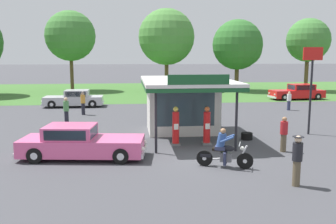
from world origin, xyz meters
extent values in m
plane|color=#424247|center=(0.00, 0.00, 0.00)|extent=(300.00, 300.00, 0.00)
cube|color=#3D6B2D|center=(0.00, 30.00, 0.00)|extent=(120.00, 24.00, 0.01)
cube|color=silver|center=(0.01, 5.70, 1.48)|extent=(3.90, 3.10, 2.97)
cube|color=#384C56|center=(0.01, 4.16, 1.54)|extent=(3.12, 0.05, 1.90)
cube|color=silver|center=(0.01, 4.03, 3.05)|extent=(4.60, 6.94, 0.16)
cube|color=#195128|center=(0.01, 4.03, 2.87)|extent=(4.60, 6.94, 0.18)
cube|color=#195128|center=(0.01, 0.59, 3.35)|extent=(2.73, 0.08, 0.44)
cylinder|color=black|center=(1.86, 0.96, 1.48)|extent=(0.12, 0.12, 2.97)
cylinder|color=black|center=(-1.84, 0.96, 1.48)|extent=(0.12, 0.12, 2.97)
cube|color=slate|center=(-0.77, 2.38, 0.05)|extent=(0.44, 0.44, 0.10)
cylinder|color=red|center=(-0.77, 2.38, 0.88)|extent=(0.34, 0.34, 1.56)
cube|color=white|center=(-0.77, 2.20, 0.96)|extent=(0.22, 0.02, 0.28)
sphere|color=#EACC4C|center=(-0.77, 2.38, 1.80)|extent=(0.26, 0.26, 0.26)
cube|color=slate|center=(0.79, 2.38, 0.05)|extent=(0.44, 0.44, 0.10)
cylinder|color=red|center=(0.79, 2.38, 0.87)|extent=(0.34, 0.34, 1.54)
cube|color=white|center=(0.79, 2.20, 0.94)|extent=(0.22, 0.02, 0.28)
sphere|color=orange|center=(0.79, 2.38, 1.78)|extent=(0.26, 0.26, 0.26)
cylinder|color=black|center=(1.45, -1.74, 0.32)|extent=(0.63, 0.32, 0.64)
cylinder|color=silver|center=(1.45, -1.74, 0.32)|extent=(0.19, 0.17, 0.16)
cylinder|color=black|center=(-0.04, -1.18, 0.32)|extent=(0.63, 0.32, 0.64)
cylinder|color=silver|center=(-0.04, -1.18, 0.32)|extent=(0.19, 0.17, 0.16)
ellipsoid|color=black|center=(0.80, -1.50, 0.78)|extent=(0.61, 0.42, 0.24)
cube|color=#59595E|center=(0.75, -1.48, 0.42)|extent=(0.50, 0.38, 0.36)
cube|color=black|center=(0.47, -1.37, 0.72)|extent=(0.54, 0.41, 0.10)
cylinder|color=silver|center=(1.36, -1.71, 0.60)|extent=(0.37, 0.20, 0.71)
cylinder|color=silver|center=(1.25, -1.66, 0.98)|extent=(0.28, 0.67, 0.04)
sphere|color=silver|center=(1.34, -1.70, 0.82)|extent=(0.16, 0.16, 0.16)
cube|color=black|center=(0.01, -1.20, 0.44)|extent=(0.48, 0.32, 0.12)
cylinder|color=silver|center=(0.43, -1.21, 0.28)|extent=(0.69, 0.32, 0.18)
cube|color=#2D3351|center=(0.54, -1.40, 0.78)|extent=(0.49, 0.46, 0.14)
cylinder|color=#2D3351|center=(0.78, -1.32, 0.38)|extent=(0.19, 0.26, 0.56)
cylinder|color=#2D3351|center=(0.67, -1.62, 0.38)|extent=(0.19, 0.26, 0.56)
cylinder|color=#2D4C8C|center=(0.57, -1.41, 1.09)|extent=(0.50, 0.44, 0.60)
sphere|color=#9E704C|center=(0.63, -1.43, 1.47)|extent=(0.22, 0.22, 0.22)
cylinder|color=#2D4C8C|center=(0.87, -1.31, 1.18)|extent=(0.53, 0.27, 0.31)
cylinder|color=#2D4C8C|center=(0.73, -1.68, 1.18)|extent=(0.53, 0.27, 0.31)
cube|color=#E55993|center=(-5.04, 0.52, 0.53)|extent=(5.40, 2.52, 0.70)
cube|color=#E55993|center=(-5.55, 0.59, 1.16)|extent=(2.24, 1.90, 0.55)
cube|color=#283847|center=(-4.56, 0.46, 1.16)|extent=(0.22, 1.47, 0.44)
cube|color=#283847|center=(-5.45, 1.40, 1.16)|extent=(1.73, 0.25, 0.42)
cube|color=#283847|center=(-5.65, -0.22, 1.16)|extent=(1.73, 0.25, 0.42)
cube|color=silver|center=(-2.43, 0.20, 0.30)|extent=(0.34, 1.79, 0.18)
cube|color=silver|center=(-7.65, 0.85, 0.30)|extent=(0.34, 1.79, 0.18)
sphere|color=white|center=(-2.34, 0.79, 0.57)|extent=(0.18, 0.18, 0.18)
sphere|color=white|center=(-2.49, -0.40, 0.57)|extent=(0.18, 0.18, 0.18)
cylinder|color=black|center=(-3.17, 1.18, 0.33)|extent=(0.68, 0.28, 0.66)
cylinder|color=silver|center=(-3.17, 1.18, 0.33)|extent=(0.32, 0.26, 0.30)
cylinder|color=black|center=(-3.39, -0.57, 0.33)|extent=(0.68, 0.28, 0.66)
cylinder|color=silver|center=(-3.39, -0.57, 0.33)|extent=(0.32, 0.26, 0.30)
cylinder|color=black|center=(-6.69, 1.62, 0.33)|extent=(0.68, 0.28, 0.66)
cylinder|color=silver|center=(-6.69, 1.62, 0.33)|extent=(0.32, 0.26, 0.30)
cylinder|color=black|center=(-6.91, -0.13, 0.33)|extent=(0.68, 0.28, 0.66)
cylinder|color=silver|center=(-6.91, -0.13, 0.33)|extent=(0.32, 0.26, 0.30)
cube|color=red|center=(13.53, 19.87, 0.55)|extent=(5.35, 2.31, 0.74)
cube|color=red|center=(14.02, 19.91, 1.21)|extent=(2.36, 1.83, 0.58)
cube|color=#283847|center=(12.93, 19.82, 1.21)|extent=(0.17, 1.45, 0.47)
cube|color=#283847|center=(14.09, 19.11, 1.21)|extent=(1.89, 0.20, 0.44)
cube|color=#283847|center=(13.95, 20.71, 1.21)|extent=(1.89, 0.20, 0.44)
cube|color=silver|center=(10.90, 19.64, 0.30)|extent=(0.27, 1.77, 0.18)
cube|color=silver|center=(16.15, 20.10, 0.30)|extent=(0.27, 1.77, 0.18)
sphere|color=white|center=(10.95, 19.04, 0.59)|extent=(0.18, 0.18, 0.18)
sphere|color=white|center=(10.84, 20.23, 0.59)|extent=(0.18, 0.18, 0.18)
cylinder|color=black|center=(11.84, 18.85, 0.33)|extent=(0.67, 0.26, 0.66)
cylinder|color=silver|center=(11.84, 18.85, 0.33)|extent=(0.32, 0.25, 0.30)
cylinder|color=black|center=(11.69, 20.58, 0.33)|extent=(0.67, 0.26, 0.66)
cylinder|color=silver|center=(11.69, 20.58, 0.33)|extent=(0.32, 0.25, 0.30)
cylinder|color=black|center=(15.37, 19.16, 0.33)|extent=(0.67, 0.26, 0.66)
cylinder|color=silver|center=(15.37, 19.16, 0.33)|extent=(0.32, 0.25, 0.30)
cylinder|color=black|center=(15.22, 20.89, 0.33)|extent=(0.67, 0.26, 0.66)
cylinder|color=silver|center=(15.22, 20.89, 0.33)|extent=(0.32, 0.25, 0.30)
cube|color=#B7B7BC|center=(-7.75, 16.80, 0.53)|extent=(4.87, 1.92, 0.70)
cube|color=#B7B7BC|center=(-7.45, 16.80, 1.15)|extent=(1.95, 1.69, 0.54)
cube|color=#283847|center=(-8.40, 16.80, 1.15)|extent=(0.04, 1.49, 0.43)
cube|color=#283847|center=(-7.45, 15.97, 1.15)|extent=(1.65, 0.03, 0.41)
cube|color=#283847|center=(-7.45, 17.63, 1.15)|extent=(1.65, 0.03, 0.41)
cube|color=silver|center=(-10.21, 16.80, 0.30)|extent=(0.12, 1.82, 0.18)
cube|color=silver|center=(-5.28, 16.80, 0.30)|extent=(0.12, 1.82, 0.18)
sphere|color=white|center=(-10.22, 16.18, 0.57)|extent=(0.18, 0.18, 0.18)
sphere|color=white|center=(-10.22, 17.41, 0.57)|extent=(0.18, 0.18, 0.18)
cylinder|color=black|center=(-9.40, 15.90, 0.33)|extent=(0.66, 0.20, 0.66)
cylinder|color=silver|center=(-9.40, 15.90, 0.33)|extent=(0.30, 0.22, 0.30)
cylinder|color=black|center=(-9.40, 17.69, 0.33)|extent=(0.66, 0.20, 0.66)
cylinder|color=silver|center=(-9.40, 17.69, 0.33)|extent=(0.30, 0.22, 0.30)
cylinder|color=black|center=(-6.09, 15.90, 0.33)|extent=(0.66, 0.20, 0.66)
cylinder|color=silver|center=(-6.09, 15.90, 0.33)|extent=(0.30, 0.22, 0.30)
cylinder|color=black|center=(-6.09, 17.70, 0.33)|extent=(0.66, 0.20, 0.66)
cylinder|color=silver|center=(-6.09, 17.70, 0.33)|extent=(0.30, 0.22, 0.30)
cube|color=#2D844C|center=(2.44, 19.46, 0.59)|extent=(5.46, 2.61, 0.82)
cube|color=#2D844C|center=(1.99, 19.40, 1.30)|extent=(2.20, 1.96, 0.60)
cube|color=#283847|center=(2.96, 19.53, 1.30)|extent=(0.24, 1.51, 0.48)
cube|color=#283847|center=(1.88, 20.23, 1.30)|extent=(1.69, 0.25, 0.46)
cube|color=#283847|center=(2.10, 18.57, 1.30)|extent=(1.69, 0.25, 0.46)
cube|color=silver|center=(5.07, 19.80, 0.30)|extent=(0.36, 1.85, 0.18)
cube|color=silver|center=(-0.19, 19.11, 0.30)|extent=(0.36, 1.85, 0.18)
sphere|color=white|center=(5.00, 20.42, 0.63)|extent=(0.18, 0.18, 0.18)
sphere|color=white|center=(5.16, 19.19, 0.63)|extent=(0.18, 0.18, 0.18)
cylinder|color=black|center=(4.09, 20.60, 0.33)|extent=(0.68, 0.28, 0.66)
cylinder|color=silver|center=(4.09, 20.60, 0.33)|extent=(0.32, 0.26, 0.30)
cylinder|color=black|center=(4.32, 18.79, 0.33)|extent=(0.68, 0.28, 0.66)
cylinder|color=silver|center=(4.32, 18.79, 0.33)|extent=(0.32, 0.26, 0.30)
cylinder|color=black|center=(0.55, 20.13, 0.33)|extent=(0.68, 0.28, 0.66)
cylinder|color=silver|center=(0.55, 20.13, 0.33)|extent=(0.32, 0.26, 0.30)
cylinder|color=black|center=(0.79, 18.32, 0.33)|extent=(0.68, 0.28, 0.66)
cylinder|color=silver|center=(0.79, 18.32, 0.33)|extent=(0.32, 0.26, 0.30)
cylinder|color=black|center=(-6.42, 12.33, 0.43)|extent=(0.26, 0.26, 0.86)
cylinder|color=gold|center=(-6.42, 12.33, 1.17)|extent=(0.34, 0.34, 0.61)
sphere|color=beige|center=(-6.42, 12.33, 1.59)|extent=(0.23, 0.23, 0.23)
cylinder|color=black|center=(-6.42, 12.33, 1.68)|extent=(0.37, 0.37, 0.02)
cylinder|color=black|center=(-6.99, 8.36, 0.44)|extent=(0.26, 0.26, 0.89)
cylinder|color=#4C8C4C|center=(-6.99, 8.36, 1.20)|extent=(0.34, 0.34, 0.63)
sphere|color=tan|center=(-6.99, 8.36, 1.64)|extent=(0.24, 0.24, 0.24)
cylinder|color=brown|center=(4.00, 0.61, 0.41)|extent=(0.26, 0.26, 0.82)
cylinder|color=#B21E23|center=(4.00, 0.61, 1.12)|extent=(0.34, 0.34, 0.58)
sphere|color=#9E704C|center=(4.00, 0.61, 1.52)|extent=(0.22, 0.22, 0.22)
cylinder|color=brown|center=(2.60, -3.78, 0.44)|extent=(0.26, 0.26, 0.89)
cylinder|color=black|center=(2.60, -3.78, 1.20)|extent=(0.34, 0.34, 0.63)
sphere|color=beige|center=(2.60, -3.78, 1.63)|extent=(0.24, 0.24, 0.24)
cylinder|color=black|center=(2.60, -3.78, 1.72)|extent=(0.38, 0.38, 0.02)
cylinder|color=#2D3351|center=(9.66, 12.92, 0.38)|extent=(0.26, 0.26, 0.76)
cylinder|color=white|center=(9.66, 12.92, 1.03)|extent=(0.34, 0.34, 0.54)
sphere|color=tan|center=(9.66, 12.92, 1.40)|extent=(0.21, 0.21, 0.21)
cylinder|color=brown|center=(1.58, 30.23, 1.98)|extent=(0.47, 0.47, 3.96)
sphere|color=#4C893D|center=(1.58, 30.23, 6.50)|extent=(6.77, 6.77, 6.77)
sphere|color=#4C893D|center=(1.44, 29.62, 5.82)|extent=(4.12, 4.12, 4.12)
cylinder|color=brown|center=(10.02, 28.93, 1.65)|extent=(0.50, 0.50, 3.31)
sphere|color=#33702D|center=(10.02, 28.93, 5.56)|extent=(6.01, 6.01, 6.01)
sphere|color=#33702D|center=(10.88, 28.35, 4.96)|extent=(3.81, 3.81, 3.81)
cylinder|color=brown|center=(-9.94, 31.09, 2.18)|extent=(0.42, 0.42, 4.35)
sphere|color=#427F38|center=(-9.94, 31.09, 6.60)|extent=(6.01, 6.01, 6.01)
cylinder|color=brown|center=(18.33, 27.83, 2.08)|extent=(0.46, 0.46, 4.16)
sphere|color=#427F38|center=(18.33, 27.83, 6.09)|extent=(5.15, 5.15, 5.15)
sphere|color=#427F38|center=(18.51, 28.67, 5.58)|extent=(2.99, 2.99, 2.99)
cylinder|color=black|center=(6.96, 4.12, 2.06)|extent=(0.12, 0.12, 4.12)
cube|color=red|center=(6.96, 4.12, 4.47)|extent=(1.10, 0.08, 0.70)
cylinder|color=black|center=(3.11, 3.21, 0.09)|extent=(0.60, 0.60, 0.18)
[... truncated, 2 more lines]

